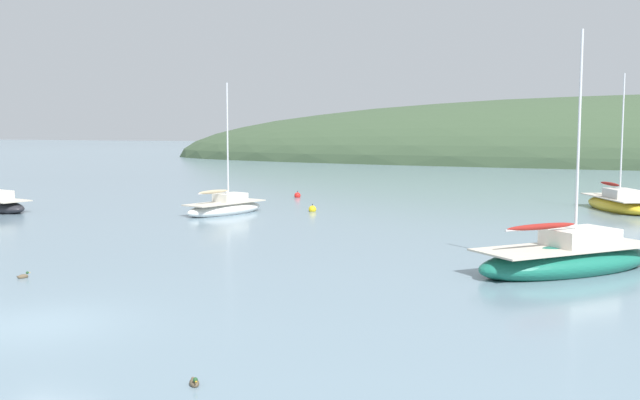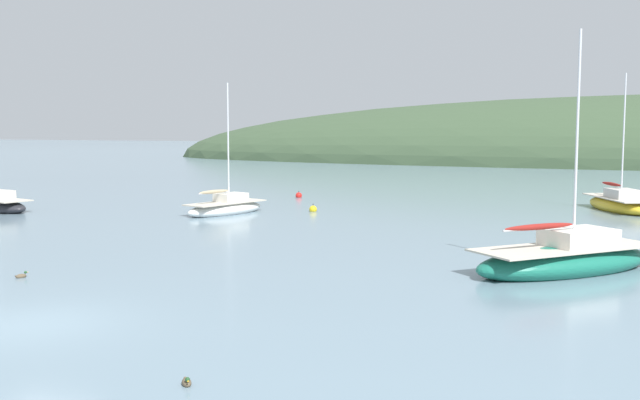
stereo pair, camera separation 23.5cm
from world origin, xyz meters
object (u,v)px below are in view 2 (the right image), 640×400
Objects in this scene: sailboat_blue_center at (566,259)px; duck_lead at (187,382)px; mooring_buoy_inner at (299,196)px; duck_straggler at (21,276)px; mooring_buoy_channel at (313,209)px; sailboat_red_portside at (226,207)px; sailboat_teal_outer at (619,204)px.

sailboat_blue_center is 21.58× the size of duck_lead.
duck_lead is at bearing -71.07° from mooring_buoy_inner.
mooring_buoy_inner is at bearing 93.79° from duck_straggler.
mooring_buoy_inner is 37.00m from duck_lead.
sailboat_blue_center is 15.28m from duck_lead.
sailboat_blue_center is at bearing -43.50° from mooring_buoy_channel.
sailboat_blue_center reaches higher than sailboat_red_portside.
sailboat_teal_outer is at bearing -2.53° from mooring_buoy_inner.
sailboat_red_portside is at bearing 149.48° from sailboat_blue_center.
mooring_buoy_channel is 1.41× the size of duck_lead.
mooring_buoy_channel is 1.00× the size of mooring_buoy_inner.
sailboat_red_portside is 10.18m from mooring_buoy_inner.
sailboat_blue_center is at bearing -30.52° from sailboat_red_portside.
mooring_buoy_inner is 28.23m from duck_straggler.
duck_lead is at bearing -113.96° from sailboat_blue_center.
sailboat_teal_outer is 32.91m from duck_straggler.
duck_straggler is at bearing -124.03° from sailboat_teal_outer.
sailboat_teal_outer is 1.09× the size of sailboat_red_portside.
mooring_buoy_channel and mooring_buoy_inner have the same top height.
sailboat_teal_outer is 20.31m from mooring_buoy_inner.
sailboat_red_portside reaches higher than mooring_buoy_inner.
sailboat_red_portside is 27.67m from duck_lead.
sailboat_red_portside is 13.73× the size of mooring_buoy_channel.
mooring_buoy_channel is at bearing 84.26° from duck_straggler.
mooring_buoy_inner is 1.41× the size of duck_lead.
mooring_buoy_inner is (-18.21, 21.04, -0.31)m from sailboat_blue_center.
mooring_buoy_inner is at bearing 108.93° from duck_lead.
mooring_buoy_channel is at bearing -62.27° from mooring_buoy_inner.
duck_straggler is (-2.08, -20.66, -0.07)m from mooring_buoy_channel.
sailboat_blue_center reaches higher than duck_lead.
duck_straggler is (-16.34, -7.13, -0.37)m from sailboat_blue_center.
sailboat_teal_outer is 19.81× the size of duck_straggler.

